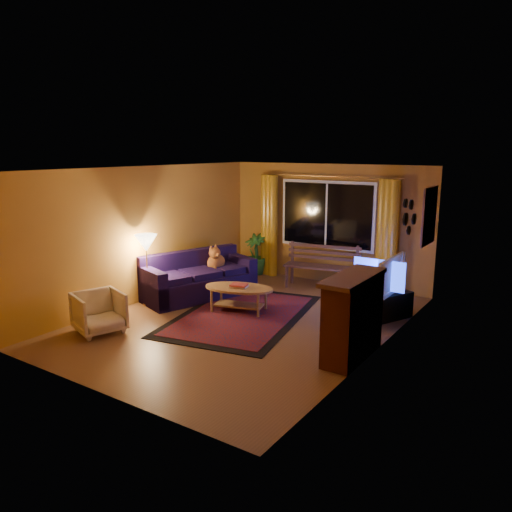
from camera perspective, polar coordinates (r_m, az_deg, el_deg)
The scene contains 22 objects.
floor at distance 8.38m, azimuth -1.15°, elevation -7.46°, with size 4.50×6.00×0.02m, color brown.
ceiling at distance 7.90m, azimuth -1.23°, elevation 10.02°, with size 4.50×6.00×0.02m, color white.
wall_back at distance 10.62m, azimuth 8.17°, elevation 3.64°, with size 4.50×0.02×2.50m, color #B67C2D.
wall_left at distance 9.50m, azimuth -12.45°, elevation 2.47°, with size 0.02×6.00×2.50m, color #B67C2D.
wall_right at distance 7.03m, azimuth 14.11°, elevation -1.01°, with size 0.02×6.00×2.50m, color #B67C2D.
window at distance 10.53m, azimuth 8.05°, elevation 4.67°, with size 2.00×0.02×1.30m, color black.
curtain_rod at distance 10.42m, azimuth 8.07°, elevation 9.01°, with size 0.03×0.03×3.20m, color #BF8C3F.
curtain_left at distance 11.17m, azimuth 1.60°, elevation 3.50°, with size 0.36×0.36×2.24m, color gold.
curtain_right at distance 10.01m, azimuth 14.80°, elevation 2.09°, with size 0.36×0.36×2.24m, color gold.
bench at distance 10.25m, azimuth 7.47°, elevation -2.48°, with size 1.52×0.45×0.46m, color #492E28.
potted_plant at distance 11.31m, azimuth -0.09°, elevation 0.25°, with size 0.52×0.52×0.93m, color #235B1E.
sofa at distance 9.60m, azimuth -6.58°, elevation -2.22°, with size 0.92×2.14×0.87m, color black.
dog at distance 9.88m, azimuth -4.59°, elevation -0.51°, with size 0.28×0.39×0.43m, color #9E5825, non-canonical shape.
armchair at distance 8.14m, azimuth -17.52°, elevation -5.95°, with size 0.69×0.65×0.71m, color beige.
floor_lamp at distance 9.24m, azimuth -12.32°, elevation -1.66°, with size 0.21×0.21×1.28m, color #BF8C3F.
rug at distance 8.63m, azimuth -1.63°, elevation -6.74°, with size 1.97×3.11×0.02m, color #770F01.
coffee_table at distance 8.77m, azimuth -1.96°, elevation -4.95°, with size 1.23×1.23×0.45m, color #9E6F3D.
tv_console at distance 8.62m, azimuth 14.30°, elevation -5.66°, with size 0.36×1.07×0.45m, color black.
television at distance 8.47m, azimuth 14.49°, elevation -2.16°, with size 1.11×0.15×0.64m, color black.
fireplace at distance 6.93m, azimuth 11.03°, elevation -7.08°, with size 0.40×1.20×1.10m, color maroon.
mirror_cluster at distance 8.17m, azimuth 17.10°, elevation 4.56°, with size 0.06×0.60×0.56m, color black, non-canonical shape.
painting at distance 9.28m, azimuth 19.18°, elevation 4.35°, with size 0.04×0.76×0.96m, color #D64621.
Camera 1 is at (4.52, -6.47, 2.82)m, focal length 35.00 mm.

